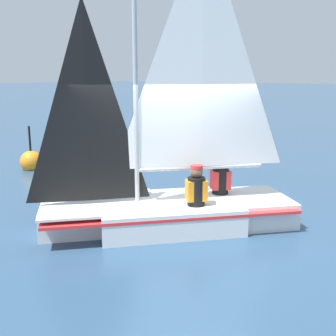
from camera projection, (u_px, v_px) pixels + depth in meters
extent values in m
plane|color=#2D4C6B|center=(168.00, 226.00, 7.57)|extent=(260.00, 260.00, 0.00)
cube|color=white|center=(168.00, 213.00, 7.52)|extent=(2.88, 2.79, 0.46)
cube|color=white|center=(70.00, 220.00, 7.20)|extent=(1.34, 1.33, 0.46)
cube|color=white|center=(258.00, 208.00, 7.84)|extent=(1.66, 1.70, 0.46)
cube|color=red|center=(168.00, 205.00, 7.49)|extent=(4.32, 4.03, 0.05)
cube|color=silver|center=(99.00, 204.00, 7.24)|extent=(2.46, 2.41, 0.04)
cylinder|color=#B7B7BC|center=(135.00, 63.00, 6.85)|extent=(0.08, 0.08, 4.76)
cylinder|color=#B7B7BC|center=(200.00, 168.00, 7.45)|extent=(1.77, 1.52, 0.07)
pyramid|color=white|center=(202.00, 48.00, 7.01)|extent=(1.67, 1.44, 4.02)
pyramid|color=black|center=(86.00, 102.00, 6.83)|extent=(1.16, 1.00, 3.30)
cube|color=black|center=(285.00, 209.00, 7.96)|extent=(0.08, 0.07, 0.32)
cube|color=black|center=(196.00, 218.00, 7.28)|extent=(0.37, 0.36, 0.45)
cylinder|color=black|center=(196.00, 192.00, 7.18)|extent=(0.42, 0.42, 0.50)
cube|color=orange|center=(196.00, 190.00, 7.18)|extent=(0.43, 0.42, 0.35)
sphere|color=brown|center=(197.00, 172.00, 7.11)|extent=(0.22, 0.22, 0.22)
cylinder|color=red|center=(197.00, 167.00, 7.09)|extent=(0.29, 0.29, 0.06)
cube|color=black|center=(220.00, 205.00, 8.00)|extent=(0.37, 0.36, 0.45)
cylinder|color=black|center=(220.00, 181.00, 7.90)|extent=(0.42, 0.42, 0.50)
cube|color=red|center=(220.00, 180.00, 7.89)|extent=(0.43, 0.42, 0.35)
sphere|color=brown|center=(221.00, 163.00, 7.82)|extent=(0.22, 0.22, 0.22)
cylinder|color=black|center=(221.00, 158.00, 7.80)|extent=(0.29, 0.29, 0.06)
sphere|color=orange|center=(31.00, 162.00, 12.07)|extent=(0.63, 0.63, 0.63)
cylinder|color=black|center=(30.00, 140.00, 11.93)|extent=(0.06, 0.06, 0.80)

